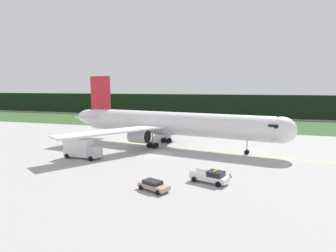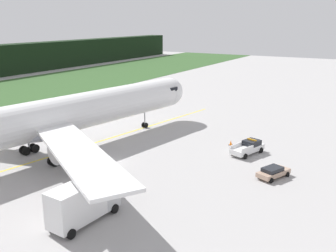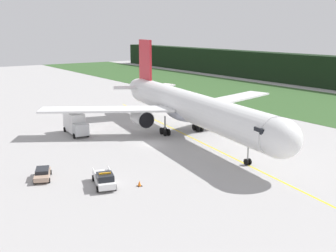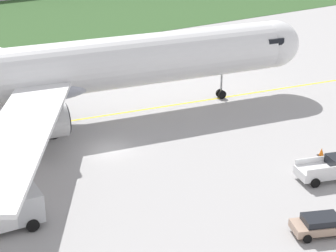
{
  "view_description": "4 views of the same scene",
  "coord_description": "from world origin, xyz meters",
  "px_view_note": "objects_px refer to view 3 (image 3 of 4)",
  "views": [
    {
      "loc": [
        18.59,
        -53.52,
        13.28
      ],
      "look_at": [
        -0.73,
        7.45,
        4.73
      ],
      "focal_mm": 31.07,
      "sensor_mm": 36.0,
      "label": 1
    },
    {
      "loc": [
        -36.42,
        -29.84,
        17.75
      ],
      "look_at": [
        8.43,
        -3.88,
        3.46
      ],
      "focal_mm": 41.2,
      "sensor_mm": 36.0,
      "label": 2
    },
    {
      "loc": [
        54.56,
        -34.18,
        18.16
      ],
      "look_at": [
        8.84,
        -2.67,
        5.08
      ],
      "focal_mm": 44.16,
      "sensor_mm": 36.0,
      "label": 3
    },
    {
      "loc": [
        -21.27,
        -42.6,
        21.87
      ],
      "look_at": [
        4.01,
        -3.42,
        2.55
      ],
      "focal_mm": 63.98,
      "sensor_mm": 36.0,
      "label": 4
    }
  ],
  "objects_px": {
    "staff_car": "(42,173)",
    "apron_cone": "(139,183)",
    "airliner": "(189,107)",
    "catering_truck": "(75,123)",
    "ops_pickup_truck": "(104,179)"
  },
  "relations": [
    {
      "from": "catering_truck",
      "to": "staff_car",
      "type": "bearing_deg",
      "value": -32.57
    },
    {
      "from": "ops_pickup_truck",
      "to": "apron_cone",
      "type": "relative_size",
      "value": 8.32
    },
    {
      "from": "staff_car",
      "to": "airliner",
      "type": "bearing_deg",
      "value": 103.18
    },
    {
      "from": "apron_cone",
      "to": "catering_truck",
      "type": "bearing_deg",
      "value": 172.96
    },
    {
      "from": "airliner",
      "to": "catering_truck",
      "type": "relative_size",
      "value": 7.26
    },
    {
      "from": "apron_cone",
      "to": "airliner",
      "type": "bearing_deg",
      "value": 129.05
    },
    {
      "from": "catering_truck",
      "to": "apron_cone",
      "type": "height_order",
      "value": "catering_truck"
    },
    {
      "from": "staff_car",
      "to": "apron_cone",
      "type": "distance_m",
      "value": 12.45
    },
    {
      "from": "apron_cone",
      "to": "ops_pickup_truck",
      "type": "bearing_deg",
      "value": -124.64
    },
    {
      "from": "airliner",
      "to": "ops_pickup_truck",
      "type": "distance_m",
      "value": 26.3
    },
    {
      "from": "airliner",
      "to": "catering_truck",
      "type": "distance_m",
      "value": 20.19
    },
    {
      "from": "ops_pickup_truck",
      "to": "staff_car",
      "type": "xyz_separation_m",
      "value": [
        -6.58,
        -5.23,
        -0.2
      ]
    },
    {
      "from": "airliner",
      "to": "apron_cone",
      "type": "distance_m",
      "value": 24.95
    },
    {
      "from": "airliner",
      "to": "staff_car",
      "type": "xyz_separation_m",
      "value": [
        6.48,
        -27.67,
        -4.47
      ]
    },
    {
      "from": "catering_truck",
      "to": "staff_car",
      "type": "height_order",
      "value": "catering_truck"
    }
  ]
}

